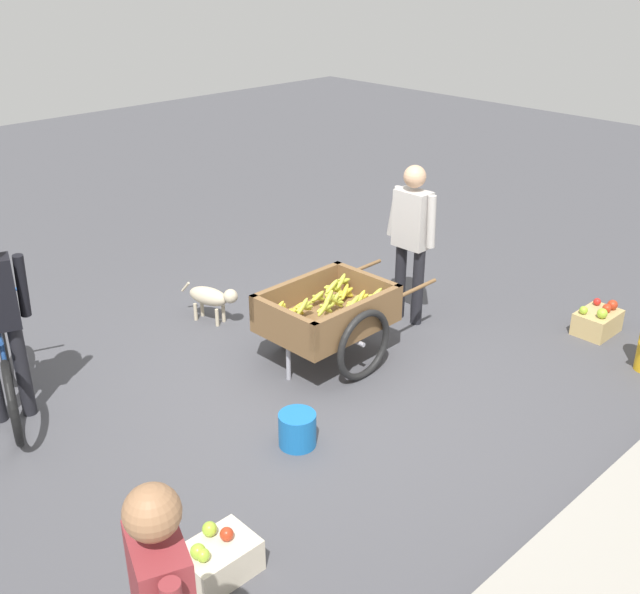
{
  "coord_description": "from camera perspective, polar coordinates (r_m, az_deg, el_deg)",
  "views": [
    {
      "loc": [
        3.74,
        3.95,
        3.38
      ],
      "look_at": [
        -0.15,
        -0.1,
        0.75
      ],
      "focal_mm": 41.96,
      "sensor_mm": 36.0,
      "label": 1
    }
  ],
  "objects": [
    {
      "name": "bicycle",
      "position": [
        6.44,
        -22.78,
        -5.1
      ],
      "size": [
        0.66,
        1.59,
        0.85
      ],
      "color": "black",
      "rests_on": "ground"
    },
    {
      "name": "plastic_bucket",
      "position": [
        5.64,
        -1.74,
        -10.06
      ],
      "size": [
        0.28,
        0.28,
        0.26
      ],
      "primitive_type": "cylinder",
      "color": "#1966B2",
      "rests_on": "ground"
    },
    {
      "name": "ground_plane",
      "position": [
        6.41,
        -0.37,
        -6.76
      ],
      "size": [
        24.0,
        24.0,
        0.0
      ],
      "primitive_type": "plane",
      "color": "#47474C"
    },
    {
      "name": "apple_crate",
      "position": [
        4.7,
        -7.74,
        -19.14
      ],
      "size": [
        0.44,
        0.32,
        0.31
      ],
      "color": "beige",
      "rests_on": "ground"
    },
    {
      "name": "dog",
      "position": [
        7.41,
        -8.26,
        -0.0
      ],
      "size": [
        0.3,
        0.65,
        0.4
      ],
      "color": "beige",
      "rests_on": "ground"
    },
    {
      "name": "fruit_cart",
      "position": [
        6.59,
        0.59,
        -1.44
      ],
      "size": [
        1.67,
        0.95,
        0.69
      ],
      "color": "brown",
      "rests_on": "ground"
    },
    {
      "name": "mixed_fruit_crate",
      "position": [
        7.67,
        20.41,
        -1.72
      ],
      "size": [
        0.44,
        0.32,
        0.32
      ],
      "color": "tan",
      "rests_on": "ground"
    },
    {
      "name": "vendor_person",
      "position": [
        7.18,
        7.02,
        5.03
      ],
      "size": [
        0.21,
        0.57,
        1.58
      ],
      "color": "black",
      "rests_on": "ground"
    }
  ]
}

